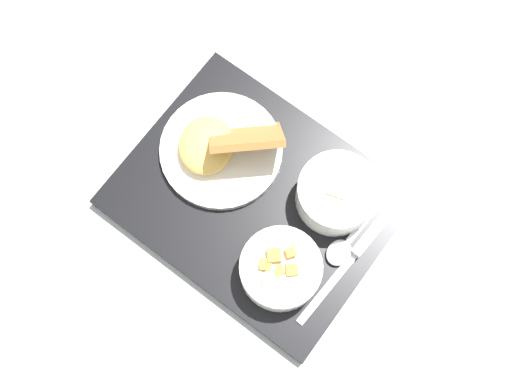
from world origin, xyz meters
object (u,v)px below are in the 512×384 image
(plate_main, at_px, (220,147))
(bowl_salad, at_px, (280,269))
(spoon, at_px, (350,239))
(knife, at_px, (361,246))
(bowl_soup, at_px, (336,193))

(plate_main, bearing_deg, bowl_salad, 159.70)
(plate_main, relative_size, spoon, 1.20)
(bowl_salad, bearing_deg, spoon, -110.83)
(plate_main, bearing_deg, spoon, -171.53)
(knife, relative_size, spoon, 1.26)
(plate_main, xyz_separation_m, knife, (-0.26, -0.04, -0.01))
(plate_main, xyz_separation_m, spoon, (-0.24, -0.04, -0.01))
(bowl_salad, distance_m, plate_main, 0.21)
(bowl_soup, relative_size, spoon, 0.74)
(bowl_salad, distance_m, knife, 0.13)
(spoon, bearing_deg, bowl_salad, -25.05)
(bowl_soup, xyz_separation_m, spoon, (-0.06, 0.03, -0.03))
(bowl_salad, xyz_separation_m, bowl_soup, (0.02, -0.14, 0.00))
(bowl_salad, xyz_separation_m, spoon, (-0.04, -0.11, -0.02))
(bowl_salad, height_order, knife, bowl_salad)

